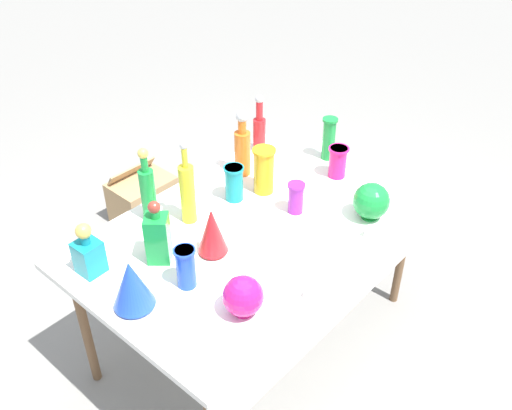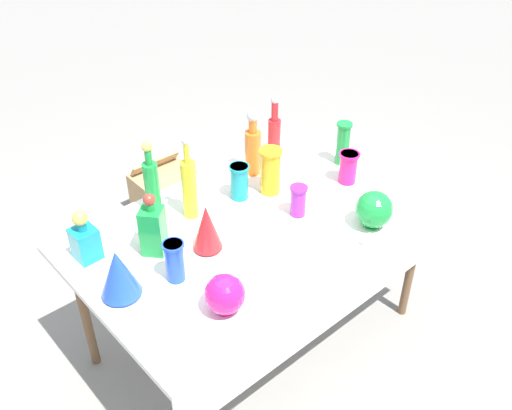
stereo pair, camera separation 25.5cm
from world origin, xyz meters
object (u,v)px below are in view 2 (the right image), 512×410
tall_bottle_2 (274,130)px  slender_vase_4 (175,260)px  slender_vase_0 (270,170)px  fluted_vase_1 (118,273)px  slender_vase_2 (298,200)px  square_decanter_0 (153,228)px  cardboard_box_behind_left (165,192)px  tall_bottle_0 (189,187)px  round_bowl_0 (225,294)px  slender_vase_1 (348,166)px  tall_bottle_3 (253,147)px  tall_bottle_1 (152,183)px  slender_vase_3 (239,181)px  square_decanter_1 (85,240)px  round_bowl_1 (374,209)px  slender_vase_5 (343,142)px  fluted_vase_0 (207,227)px

tall_bottle_2 → slender_vase_4: (-1.00, -0.49, -0.03)m
slender_vase_0 → fluted_vase_1: slender_vase_0 is taller
fluted_vase_1 → slender_vase_0: bearing=8.9°
slender_vase_2 → slender_vase_4: bearing=178.8°
square_decanter_0 → cardboard_box_behind_left: bearing=56.7°
tall_bottle_2 → fluted_vase_1: tall_bottle_2 is taller
tall_bottle_0 → slender_vase_2: (0.38, -0.32, -0.07)m
tall_bottle_0 → round_bowl_0: 0.64m
slender_vase_1 → slender_vase_0: bearing=151.6°
square_decanter_0 → slender_vase_2: bearing=-18.6°
tall_bottle_3 → cardboard_box_behind_left: bearing=89.2°
tall_bottle_1 → fluted_vase_1: bearing=-136.3°
fluted_vase_1 → slender_vase_3: bearing=14.9°
round_bowl_0 → slender_vase_1: bearing=15.7°
slender_vase_3 → slender_vase_2: bearing=-68.3°
square_decanter_1 → tall_bottle_2: bearing=6.6°
fluted_vase_1 → round_bowl_1: 1.14m
slender_vase_4 → fluted_vase_1: size_ratio=0.84×
slender_vase_2 → slender_vase_5: 0.53m
tall_bottle_3 → slender_vase_0: tall_bottle_3 is taller
cardboard_box_behind_left → tall_bottle_3: bearing=-90.8°
fluted_vase_1 → round_bowl_1: bearing=-18.7°
tall_bottle_2 → slender_vase_1: 0.48m
tall_bottle_0 → tall_bottle_3: 0.47m
tall_bottle_1 → slender_vase_5: (0.98, -0.30, -0.03)m
slender_vase_3 → slender_vase_4: slender_vase_4 is taller
square_decanter_1 → slender_vase_3: (0.77, -0.08, -0.00)m
tall_bottle_1 → square_decanter_1: 0.42m
slender_vase_5 → fluted_vase_0: slender_vase_5 is taller
slender_vase_2 → square_decanter_1: bearing=157.3°
tall_bottle_2 → slender_vase_3: tall_bottle_2 is taller
fluted_vase_1 → cardboard_box_behind_left: (0.99, 1.26, -0.72)m
slender_vase_2 → slender_vase_3: size_ratio=0.86×
square_decanter_1 → fluted_vase_1: bearing=-91.5°
slender_vase_0 → slender_vase_3: (-0.15, 0.06, -0.03)m
tall_bottle_0 → round_bowl_1: (0.57, -0.61, -0.07)m
round_bowl_0 → cardboard_box_behind_left: 1.89m
fluted_vase_0 → fluted_vase_1: 0.42m
square_decanter_1 → square_decanter_0: bearing=-32.4°
slender_vase_5 → tall_bottle_2: bearing=118.1°
square_decanter_0 → slender_vase_5: bearing=-2.2°
slender_vase_1 → round_bowl_0: (-1.02, -0.29, -0.00)m
tall_bottle_0 → tall_bottle_2: size_ratio=1.26×
tall_bottle_3 → slender_vase_3: 0.24m
tall_bottle_3 → fluted_vase_1: (-0.97, -0.33, -0.04)m
slender_vase_2 → round_bowl_0: 0.69m
slender_vase_1 → cardboard_box_behind_left: (-0.29, 1.31, -0.70)m
slender_vase_4 → round_bowl_0: bearing=-82.2°
slender_vase_1 → round_bowl_1: round_bowl_1 is taller
slender_vase_3 → round_bowl_0: 0.76m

